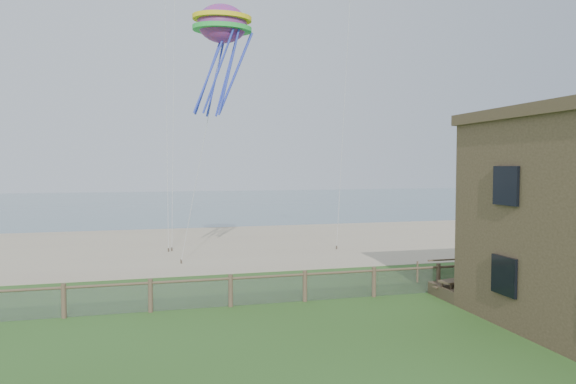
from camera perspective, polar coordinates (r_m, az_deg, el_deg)
The scene contains 6 objects.
ground at distance 15.71m, azimuth 8.37°, elevation -17.42°, with size 160.00×160.00×0.00m, color #30501B.
sand_beach at distance 36.44m, azimuth -5.27°, elevation -5.72°, with size 72.00×20.00×0.02m, color tan.
ocean at distance 79.96m, azimuth -10.35°, elevation -1.07°, with size 160.00×68.00×0.02m, color slate.
chainlink_fence at distance 20.98m, azimuth 1.88°, elevation -10.61°, with size 36.20×0.20×1.25m, color brown, non-canonical shape.
picnic_table at distance 22.72m, azimuth 18.32°, elevation -10.23°, with size 1.64×1.24×0.69m, color brown, non-canonical shape.
octopus_kite at distance 26.80m, azimuth -7.29°, elevation 14.81°, with size 2.98×2.10×6.13m, color red, non-canonical shape.
Camera 1 is at (-5.77, -13.57, 5.44)m, focal length 32.00 mm.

